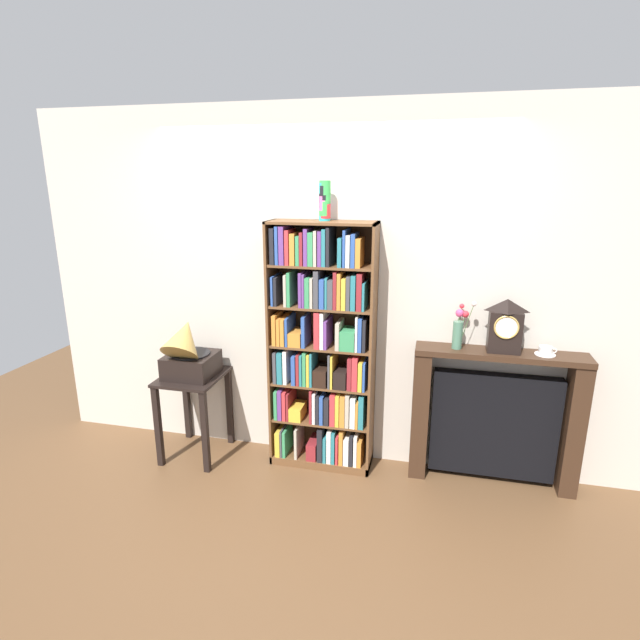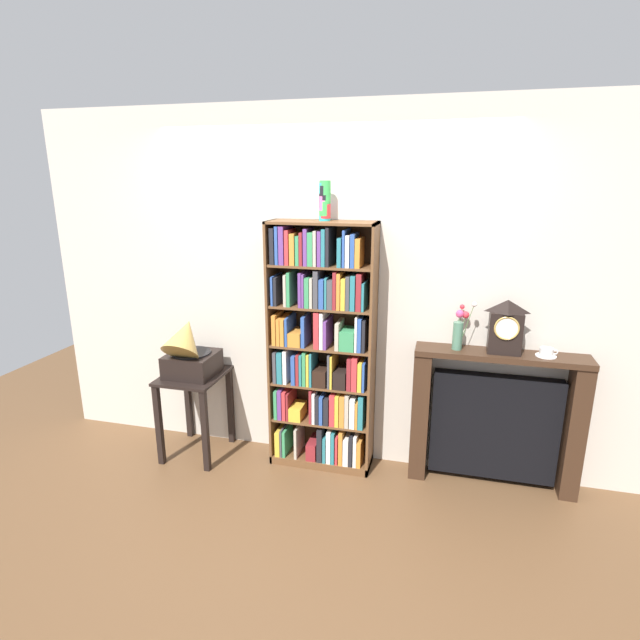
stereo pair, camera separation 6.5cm
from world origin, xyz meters
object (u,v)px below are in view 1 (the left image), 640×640
gramophone (188,352)px  teacup_with_saucer (546,351)px  bookshelf (322,353)px  flower_vase (459,328)px  side_table_left (194,396)px  fireplace_mantel (494,418)px  mantel_clock (505,326)px  cup_stack (325,201)px

gramophone → teacup_with_saucer: size_ratio=3.78×
bookshelf → flower_vase: bookshelf is taller
bookshelf → flower_vase: (0.95, 0.05, 0.24)m
side_table_left → flower_vase: 2.07m
fireplace_mantel → teacup_with_saucer: (0.28, -0.02, 0.53)m
mantel_clock → flower_vase: size_ratio=1.06×
bookshelf → side_table_left: 1.09m
gramophone → flower_vase: flower_vase is taller
gramophone → fireplace_mantel: gramophone is taller
mantel_clock → teacup_with_saucer: mantel_clock is taller
cup_stack → flower_vase: cup_stack is taller
side_table_left → fireplace_mantel: 2.26m
mantel_clock → teacup_with_saucer: size_ratio=2.67×
side_table_left → teacup_with_saucer: teacup_with_saucer is taller
bookshelf → mantel_clock: 1.28m
side_table_left → teacup_with_saucer: bearing=3.2°
gramophone → side_table_left: bearing=90.0°
side_table_left → mantel_clock: mantel_clock is taller
flower_vase → gramophone: bearing=-174.3°
flower_vase → teacup_with_saucer: 0.58m
cup_stack → mantel_clock: cup_stack is taller
mantel_clock → fireplace_mantel: bearing=107.3°
side_table_left → flower_vase: flower_vase is taller
gramophone → teacup_with_saucer: (2.53, 0.18, 0.15)m
flower_vase → bookshelf: bearing=-177.2°
bookshelf → teacup_with_saucer: 1.52m
side_table_left → fireplace_mantel: size_ratio=0.59×
cup_stack → gramophone: bearing=-169.3°
gramophone → fireplace_mantel: 2.29m
bookshelf → side_table_left: (-1.01, -0.11, -0.40)m
gramophone → flower_vase: (1.96, 0.20, 0.26)m
cup_stack → fireplace_mantel: bearing=0.6°
cup_stack → flower_vase: (0.95, 0.01, -0.84)m
fireplace_mantel → teacup_with_saucer: bearing=-4.0°
side_table_left → gramophone: bearing=-90.0°
teacup_with_saucer → fireplace_mantel: bearing=176.0°
cup_stack → fireplace_mantel: size_ratio=0.23×
side_table_left → gramophone: 0.39m
fireplace_mantel → mantel_clock: 0.69m
mantel_clock → teacup_with_saucer: 0.31m
gramophone → mantel_clock: bearing=4.6°
flower_vase → side_table_left: bearing=-175.5°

